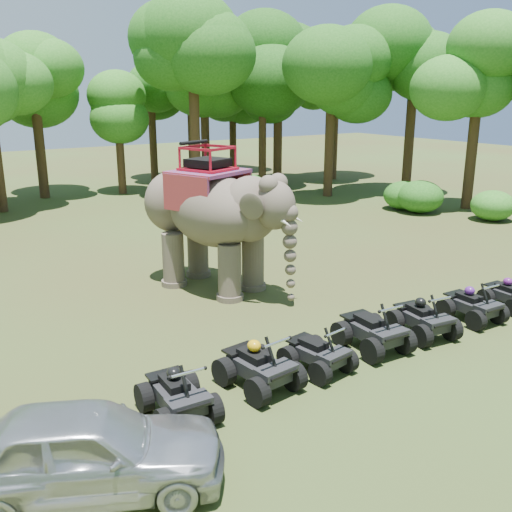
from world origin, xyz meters
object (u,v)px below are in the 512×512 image
object	(u,v)px
atv_2	(318,347)
atv_4	(424,313)
atv_6	(511,290)
elephant	(212,217)
parked_car	(85,449)
atv_0	(177,388)
atv_1	(259,360)
atv_3	(373,325)
atv_5	(473,300)

from	to	relation	value
atv_2	atv_4	distance (m)	3.61
atv_6	atv_2	bearing A→B (deg)	-177.99
elephant	parked_car	distance (m)	10.30
atv_0	atv_4	world-z (taller)	atv_0
parked_car	atv_1	world-z (taller)	parked_car
atv_0	atv_3	world-z (taller)	atv_3
atv_4	atv_6	size ratio (longest dim) A/B	1.10
atv_2	atv_6	distance (m)	7.36
atv_2	atv_4	xyz separation A→B (m)	(3.61, -0.03, 0.05)
atv_1	atv_4	world-z (taller)	atv_1
atv_6	atv_4	bearing A→B (deg)	-178.64
atv_6	atv_1	bearing A→B (deg)	-178.44
parked_car	atv_6	bearing A→B (deg)	-59.80
elephant	parked_car	world-z (taller)	elephant
elephant	atv_4	world-z (taller)	elephant
atv_0	atv_3	distance (m)	5.49
parked_car	atv_5	distance (m)	11.44
elephant	parked_car	size ratio (longest dim) A/B	1.26
atv_6	atv_3	bearing A→B (deg)	-179.50
atv_0	elephant	bearing A→B (deg)	58.10
atv_3	atv_6	world-z (taller)	atv_3
atv_1	atv_2	bearing A→B (deg)	-9.92
atv_2	atv_6	size ratio (longest dim) A/B	1.02
atv_5	atv_0	bearing A→B (deg)	-177.97
elephant	parked_car	bearing A→B (deg)	-152.11
atv_0	atv_3	size ratio (longest dim) A/B	0.95
atv_6	elephant	bearing A→B (deg)	137.25
atv_1	parked_car	bearing A→B (deg)	-169.76
elephant	atv_6	distance (m)	9.44
atv_4	atv_2	bearing A→B (deg)	-172.75
parked_car	atv_3	size ratio (longest dim) A/B	2.49
atv_0	atv_5	world-z (taller)	atv_0
atv_3	atv_6	size ratio (longest dim) A/B	1.17
atv_0	atv_5	xyz separation A→B (m)	(9.19, -0.13, -0.03)
atv_1	atv_3	distance (m)	3.48
atv_1	atv_6	bearing A→B (deg)	-7.86
parked_car	elephant	bearing A→B (deg)	-15.33
atv_3	atv_4	xyz separation A→B (m)	(1.72, -0.14, -0.04)
atv_1	atv_5	world-z (taller)	atv_1
elephant	atv_3	xyz separation A→B (m)	(0.99, -6.40, -1.71)
atv_3	atv_5	world-z (taller)	atv_3
atv_2	atv_5	distance (m)	5.60
parked_car	atv_0	size ratio (longest dim) A/B	2.62
atv_3	atv_5	xyz separation A→B (m)	(3.70, -0.21, -0.07)
elephant	atv_1	world-z (taller)	elephant
elephant	atv_4	xyz separation A→B (m)	(2.70, -6.54, -1.75)
atv_0	atv_2	size ratio (longest dim) A/B	1.08
parked_car	atv_2	world-z (taller)	parked_car
atv_0	atv_5	size ratio (longest dim) A/B	1.05
atv_6	parked_car	bearing A→B (deg)	-172.50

